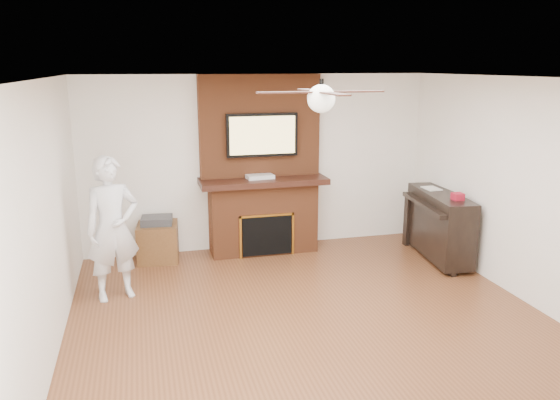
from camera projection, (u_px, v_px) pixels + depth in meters
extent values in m
cube|color=#5C321B|center=(317.00, 337.00, 5.60)|extent=(5.36, 5.86, 0.18)
cube|color=white|center=(322.00, 68.00, 4.95)|extent=(5.36, 5.86, 0.18)
cube|color=white|center=(257.00, 162.00, 7.94)|extent=(5.36, 0.18, 2.50)
cube|color=white|center=(508.00, 360.00, 2.61)|extent=(5.36, 0.18, 2.50)
cube|color=white|center=(31.00, 231.00, 4.65)|extent=(0.18, 5.86, 2.50)
cube|color=white|center=(546.00, 195.00, 5.91)|extent=(0.18, 5.86, 2.50)
cube|color=brown|center=(263.00, 217.00, 7.81)|extent=(1.50, 0.50, 1.00)
cube|color=black|center=(263.00, 181.00, 7.65)|extent=(1.78, 0.64, 0.08)
cube|color=brown|center=(260.00, 126.00, 7.63)|extent=(1.70, 0.20, 1.42)
cube|color=black|center=(267.00, 236.00, 7.61)|extent=(0.70, 0.06, 0.55)
cube|color=#BF8C2D|center=(267.00, 216.00, 7.54)|extent=(0.78, 0.02, 0.03)
cube|color=#BF8C2D|center=(241.00, 238.00, 7.51)|extent=(0.03, 0.02, 0.61)
cube|color=#BF8C2D|center=(293.00, 234.00, 7.70)|extent=(0.03, 0.02, 0.61)
cube|color=black|center=(262.00, 135.00, 7.53)|extent=(1.00, 0.07, 0.60)
cube|color=#EED27E|center=(263.00, 135.00, 7.49)|extent=(0.92, 0.01, 0.52)
cylinder|color=black|center=(321.00, 86.00, 4.99)|extent=(0.04, 0.04, 0.14)
sphere|color=white|center=(321.00, 99.00, 5.02)|extent=(0.26, 0.26, 0.26)
cube|color=black|center=(355.00, 92.00, 5.08)|extent=(0.55, 0.11, 0.01)
cube|color=black|center=(310.00, 90.00, 5.31)|extent=(0.11, 0.55, 0.01)
cube|color=black|center=(287.00, 92.00, 4.92)|extent=(0.55, 0.11, 0.01)
cube|color=black|center=(334.00, 94.00, 4.69)|extent=(0.11, 0.55, 0.01)
imported|color=silver|center=(113.00, 229.00, 6.14)|extent=(0.70, 0.57, 1.66)
cube|color=#573418|center=(158.00, 242.00, 7.48)|extent=(0.59, 0.59, 0.52)
cube|color=#313134|center=(157.00, 220.00, 7.41)|extent=(0.44, 0.37, 0.10)
cube|color=black|center=(439.00, 224.00, 7.49)|extent=(0.59, 1.46, 0.87)
cube|color=black|center=(454.00, 247.00, 6.89)|extent=(0.07, 0.11, 0.77)
cube|color=black|center=(407.00, 220.00, 8.08)|extent=(0.07, 0.11, 0.77)
cube|color=black|center=(425.00, 205.00, 7.36)|extent=(0.31, 1.32, 0.05)
cube|color=silver|center=(431.00, 188.00, 7.64)|extent=(0.20, 0.27, 0.01)
cube|color=#A51429|center=(458.00, 196.00, 7.02)|extent=(0.13, 0.13, 0.09)
cube|color=silver|center=(260.00, 177.00, 7.60)|extent=(0.39, 0.25, 0.05)
cylinder|color=red|center=(262.00, 250.00, 7.77)|extent=(0.06, 0.06, 0.11)
cylinder|color=#306E2C|center=(263.00, 250.00, 7.79)|extent=(0.07, 0.07, 0.09)
cylinder|color=#C8AE9F|center=(274.00, 249.00, 7.79)|extent=(0.09, 0.09, 0.11)
cylinder|color=teal|center=(277.00, 251.00, 7.77)|extent=(0.06, 0.06, 0.08)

